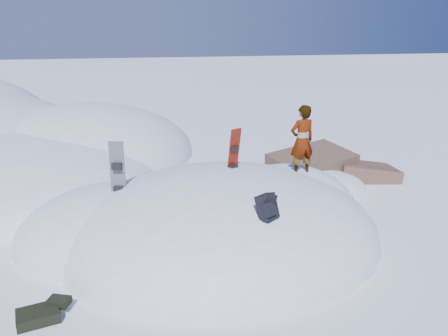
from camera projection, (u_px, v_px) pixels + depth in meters
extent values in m
plane|color=white|center=(221.00, 237.00, 9.64)|extent=(120.00, 120.00, 0.00)
ellipsoid|color=white|center=(221.00, 237.00, 9.64)|extent=(7.00, 6.00, 3.00)
ellipsoid|color=white|center=(119.00, 235.00, 9.74)|extent=(4.40, 4.00, 2.20)
ellipsoid|color=white|center=(285.00, 216.00, 10.76)|extent=(3.60, 3.20, 2.50)
ellipsoid|color=white|center=(83.00, 155.00, 15.86)|extent=(8.00, 8.00, 3.60)
cube|color=brown|center=(311.00, 174.00, 13.52)|extent=(2.82, 2.41, 1.62)
cube|color=brown|center=(364.00, 180.00, 13.55)|extent=(2.16, 1.80, 1.33)
cube|color=brown|center=(313.00, 164.00, 14.79)|extent=(2.08, 2.01, 1.10)
ellipsoid|color=white|center=(312.00, 189.00, 12.54)|extent=(3.20, 2.40, 1.00)
cube|color=red|center=(233.00, 160.00, 9.64)|extent=(0.36, 0.34, 1.47)
cube|color=black|center=(234.00, 148.00, 9.49)|extent=(0.21, 0.18, 0.13)
cube|color=black|center=(234.00, 168.00, 9.63)|extent=(0.21, 0.18, 0.13)
cube|color=black|center=(118.00, 181.00, 9.22)|extent=(0.33, 0.19, 1.70)
cube|color=black|center=(117.00, 166.00, 9.05)|extent=(0.23, 0.18, 0.14)
cube|color=black|center=(119.00, 189.00, 9.21)|extent=(0.23, 0.18, 0.14)
cube|color=black|center=(267.00, 207.00, 7.72)|extent=(0.46, 0.47, 0.50)
cube|color=black|center=(270.00, 209.00, 7.58)|extent=(0.28, 0.27, 0.27)
cylinder|color=black|center=(264.00, 204.00, 7.55)|extent=(0.04, 0.18, 0.34)
cylinder|color=black|center=(275.00, 203.00, 7.59)|extent=(0.04, 0.18, 0.34)
cube|color=black|center=(38.00, 316.00, 6.87)|extent=(0.72, 0.57, 0.18)
cube|color=black|center=(59.00, 302.00, 7.09)|extent=(0.41, 0.36, 0.12)
imported|color=slate|center=(302.00, 141.00, 9.98)|extent=(0.67, 0.49, 1.67)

